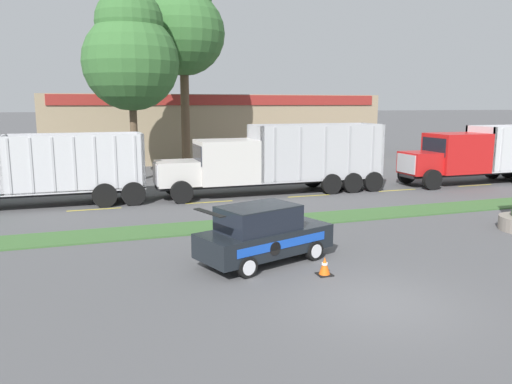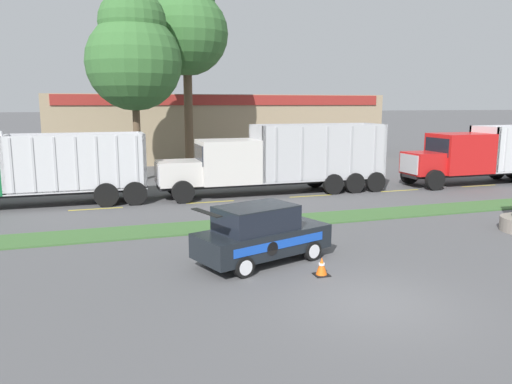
{
  "view_description": "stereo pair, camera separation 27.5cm",
  "coord_description": "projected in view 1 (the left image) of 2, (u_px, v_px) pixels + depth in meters",
  "views": [
    {
      "loc": [
        -6.49,
        -9.97,
        4.8
      ],
      "look_at": [
        -0.22,
        8.77,
        1.29
      ],
      "focal_mm": 35.0,
      "sensor_mm": 36.0,
      "label": 1
    },
    {
      "loc": [
        -6.23,
        -10.05,
        4.8
      ],
      "look_at": [
        -0.22,
        8.77,
        1.29
      ],
      "focal_mm": 35.0,
      "sensor_mm": 36.0,
      "label": 2
    }
  ],
  "objects": [
    {
      "name": "rally_car",
      "position": [
        263.0,
        234.0,
        15.15
      ],
      "size": [
        4.52,
        3.0,
        1.82
      ],
      "color": "black",
      "rests_on": "ground_plane"
    },
    {
      "name": "dump_truck_far_right",
      "position": [
        471.0,
        157.0,
        30.08
      ],
      "size": [
        10.74,
        2.69,
        3.46
      ],
      "color": "black",
      "rests_on": "ground_plane"
    },
    {
      "name": "store_building_backdrop",
      "position": [
        209.0,
        126.0,
        45.65
      ],
      "size": [
        27.96,
        12.1,
        5.52
      ],
      "color": "#9E896B",
      "rests_on": "ground_plane"
    },
    {
      "name": "tree_behind_centre",
      "position": [
        131.0,
        53.0,
        30.04
      ],
      "size": [
        5.79,
        5.79,
        11.59
      ],
      "color": "brown",
      "rests_on": "ground_plane"
    },
    {
      "name": "dump_truck_mid",
      "position": [
        256.0,
        164.0,
        26.42
      ],
      "size": [
        12.35,
        2.68,
        3.69
      ],
      "color": "black",
      "rests_on": "ground_plane"
    },
    {
      "name": "traffic_cone",
      "position": [
        325.0,
        266.0,
        14.11
      ],
      "size": [
        0.42,
        0.42,
        0.53
      ],
      "color": "black",
      "rests_on": "ground_plane"
    },
    {
      "name": "grass_verge",
      "position": [
        262.0,
        223.0,
        20.25
      ],
      "size": [
        120.0,
        1.97,
        0.06
      ],
      "primitive_type": "cube",
      "color": "#3D6633",
      "rests_on": "ground_plane"
    },
    {
      "name": "centre_line_5",
      "position": [
        309.0,
        196.0,
        26.27
      ],
      "size": [
        2.4,
        0.14,
        0.01
      ],
      "primitive_type": "cube",
      "color": "yellow",
      "rests_on": "ground_plane"
    },
    {
      "name": "tree_behind_left",
      "position": [
        183.0,
        26.0,
        33.97
      ],
      "size": [
        5.69,
        5.69,
        13.8
      ],
      "color": "brown",
      "rests_on": "ground_plane"
    },
    {
      "name": "ground_plane",
      "position": [
        378.0,
        303.0,
        12.17
      ],
      "size": [
        600.0,
        600.0,
        0.0
      ],
      "primitive_type": "plane",
      "color": "#515154"
    },
    {
      "name": "centre_line_7",
      "position": [
        475.0,
        185.0,
        29.65
      ],
      "size": [
        2.4,
        0.14,
        0.01
      ],
      "primitive_type": "cube",
      "color": "yellow",
      "rests_on": "ground_plane"
    },
    {
      "name": "centre_line_4",
      "position": [
        209.0,
        202.0,
        24.59
      ],
      "size": [
        2.4,
        0.14,
        0.01
      ],
      "primitive_type": "cube",
      "color": "yellow",
      "rests_on": "ground_plane"
    },
    {
      "name": "centre_line_3",
      "position": [
        94.0,
        209.0,
        22.9
      ],
      "size": [
        2.4,
        0.14,
        0.01
      ],
      "primitive_type": "cube",
      "color": "yellow",
      "rests_on": "ground_plane"
    },
    {
      "name": "centre_line_6",
      "position": [
        397.0,
        190.0,
        27.96
      ],
      "size": [
        2.4,
        0.14,
        0.01
      ],
      "primitive_type": "cube",
      "color": "yellow",
      "rests_on": "ground_plane"
    }
  ]
}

